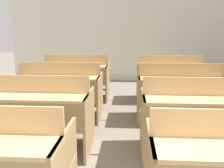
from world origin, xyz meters
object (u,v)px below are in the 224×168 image
at_px(bench_second_right, 200,116).
at_px(bench_back_left, 77,76).
at_px(bench_back_right, 170,77).
at_px(bench_second_left, 35,112).
at_px(bench_third_right, 180,91).
at_px(bench_third_left, 60,89).

height_order(bench_second_right, bench_back_left, same).
xyz_separation_m(bench_back_left, bench_back_right, (1.90, -0.02, 0.00)).
bearing_deg(bench_back_left, bench_back_right, -0.73).
bearing_deg(bench_second_left, bench_second_right, -0.17).
xyz_separation_m(bench_third_right, bench_back_left, (-1.88, 1.20, 0.00)).
height_order(bench_third_left, bench_third_right, same).
distance_m(bench_second_right, bench_back_right, 2.36).
bearing_deg(bench_back_right, bench_second_right, -90.08).
bearing_deg(bench_third_right, bench_second_right, -89.20).
distance_m(bench_second_right, bench_third_right, 1.18).
distance_m(bench_back_left, bench_back_right, 1.90).
relative_size(bench_third_left, bench_third_right, 1.00).
height_order(bench_back_left, bench_back_right, same).
height_order(bench_second_right, bench_third_left, same).
relative_size(bench_second_left, bench_third_left, 1.00).
distance_m(bench_second_left, bench_back_right, 3.03).
bearing_deg(bench_second_left, bench_third_left, 90.53).
relative_size(bench_second_right, bench_third_left, 1.00).
distance_m(bench_second_left, bench_second_right, 1.91).
bearing_deg(bench_back_left, bench_second_left, -90.25).
distance_m(bench_third_left, bench_third_right, 1.90).
height_order(bench_second_right, bench_third_right, same).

